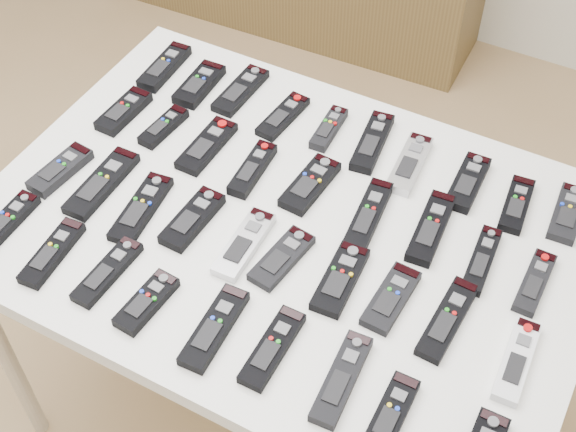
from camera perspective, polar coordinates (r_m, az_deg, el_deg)
The scene contains 39 objects.
ground at distance 2.29m, azimuth -4.90°, elevation -14.51°, with size 4.00×4.00×0.00m, color #9C7C4F.
table at distance 1.70m, azimuth -0.00°, elevation -1.73°, with size 1.25×0.88×0.78m.
remote_0 at distance 2.04m, azimuth -8.77°, elevation 10.44°, with size 0.05×0.18×0.02m, color black.
remote_1 at distance 1.97m, azimuth -6.33°, elevation 9.29°, with size 0.06×0.16×0.02m, color black.
remote_2 at distance 1.95m, azimuth -3.39°, elevation 8.90°, with size 0.06×0.18×0.02m, color black.
remote_3 at distance 1.88m, azimuth -0.36°, elevation 7.11°, with size 0.05×0.16×0.02m, color black.
remote_4 at distance 1.85m, azimuth 2.91°, elevation 6.23°, with size 0.04×0.14×0.02m, color black.
remote_5 at distance 1.82m, azimuth 6.01°, elevation 5.25°, with size 0.05×0.19×0.02m, color black.
remote_6 at distance 1.78m, azimuth 8.65°, elevation 3.68°, with size 0.05×0.18×0.02m, color #B7B7BC.
remote_7 at distance 1.76m, azimuth 12.66°, elevation 2.34°, with size 0.05×0.16×0.02m, color black.
remote_8 at distance 1.75m, azimuth 15.94°, elevation 0.78°, with size 0.05×0.15×0.02m, color black.
remote_9 at distance 1.76m, azimuth 19.27°, elevation 0.17°, with size 0.06×0.16×0.02m, color black.
remote_10 at distance 1.92m, azimuth -11.60°, elevation 7.31°, with size 0.06×0.15×0.02m, color black.
remote_11 at distance 1.87m, azimuth -8.84°, elevation 6.29°, with size 0.04×0.14×0.02m, color black.
remote_12 at distance 1.81m, azimuth -5.80°, elevation 5.00°, with size 0.06×0.18×0.02m, color black.
remote_13 at distance 1.75m, azimuth -2.54°, elevation 3.35°, with size 0.04×0.16×0.02m, color black.
remote_14 at distance 1.72m, azimuth 1.57°, elevation 2.27°, with size 0.06×0.17×0.02m, color black.
remote_15 at distance 1.66m, azimuth 5.73°, elevation 0.02°, with size 0.05×0.20×0.02m, color black.
remote_16 at distance 1.66m, azimuth 10.13°, elevation -0.84°, with size 0.05×0.19×0.02m, color black.
remote_17 at distance 1.63m, azimuth 13.61°, elevation -3.07°, with size 0.04×0.17×0.02m, color black.
remote_18 at distance 1.62m, azimuth 17.13°, elevation -4.54°, with size 0.04×0.16×0.02m, color black.
remote_19 at distance 1.82m, azimuth -15.89°, elevation 3.18°, with size 0.05×0.15×0.02m, color black.
remote_20 at distance 1.77m, azimuth -13.10°, elevation 2.29°, with size 0.06×0.21×0.02m, color black.
remote_21 at distance 1.70m, azimuth -10.40°, elevation 0.53°, with size 0.06×0.19×0.02m, color black.
remote_22 at distance 1.66m, azimuth -6.81°, elevation -0.21°, with size 0.06×0.16×0.02m, color black.
remote_23 at distance 1.61m, azimuth -3.14°, elevation -2.00°, with size 0.05×0.18×0.02m, color #B7B7BC.
remote_24 at distance 1.59m, azimuth -0.45°, elevation -3.01°, with size 0.06×0.16×0.02m, color black.
remote_25 at distance 1.56m, azimuth 3.73°, elevation -4.49°, with size 0.06×0.17×0.02m, color black.
remote_26 at distance 1.54m, azimuth 7.33°, elevation -5.82°, with size 0.06×0.16×0.02m, color black.
remote_27 at distance 1.53m, azimuth 11.27°, elevation -7.22°, with size 0.05×0.19×0.02m, color black.
remote_28 at distance 1.51m, azimuth 15.96°, elevation -9.86°, with size 0.05×0.18×0.02m, color silver.
remote_29 at distance 1.74m, azimuth -19.39°, elevation -0.40°, with size 0.05×0.17×0.02m, color black.
remote_30 at distance 1.66m, azimuth -16.42°, elevation -2.52°, with size 0.05×0.17×0.02m, color black.
remote_31 at distance 1.60m, azimuth -12.72°, elevation -3.88°, with size 0.05×0.17×0.02m, color black.
remote_32 at distance 1.54m, azimuth -10.02°, elevation -6.05°, with size 0.05×0.14×0.02m, color black.
remote_33 at distance 1.50m, azimuth -5.26°, elevation -7.92°, with size 0.05×0.19×0.02m, color black.
remote_34 at distance 1.47m, azimuth -1.12°, elevation -9.35°, with size 0.05×0.17×0.02m, color black.
remote_35 at distance 1.44m, azimuth 3.83°, elevation -11.47°, with size 0.05×0.19×0.02m, color black.
remote_36 at distance 1.41m, azimuth 7.32°, elevation -13.82°, with size 0.05×0.16×0.02m, color black.
Camera 1 is at (0.65, -0.81, 2.04)m, focal length 50.00 mm.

